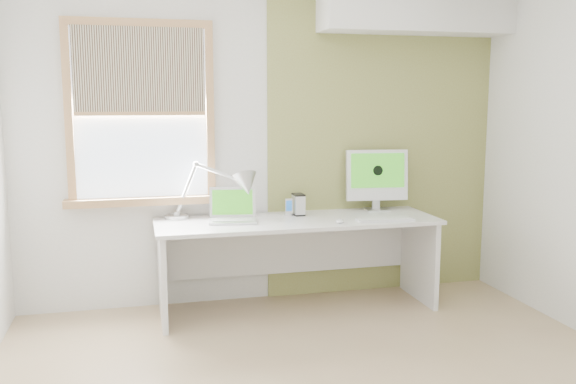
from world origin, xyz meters
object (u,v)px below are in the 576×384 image
object	(u,v)px
desk	(295,242)
imac	(377,176)
desk_lamp	(233,188)
external_drive	(298,204)
laptop	(233,213)

from	to	relation	value
desk	imac	world-z (taller)	imac
desk_lamp	external_drive	size ratio (longest dim) A/B	4.48
external_drive	laptop	bearing A→B (deg)	-169.09
desk_lamp	desk	bearing A→B (deg)	-12.80
laptop	imac	size ratio (longest dim) A/B	0.75
imac	desk_lamp	bearing A→B (deg)	-177.00
desk	external_drive	size ratio (longest dim) A/B	12.69
external_drive	imac	size ratio (longest dim) A/B	0.33
desk_lamp	imac	bearing A→B (deg)	3.00
laptop	external_drive	bearing A→B (deg)	10.91
imac	laptop	bearing A→B (deg)	-172.27
desk	external_drive	bearing A→B (deg)	64.25
desk_lamp	laptop	distance (m)	0.20
desk	imac	distance (m)	0.91
laptop	imac	bearing A→B (deg)	7.73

